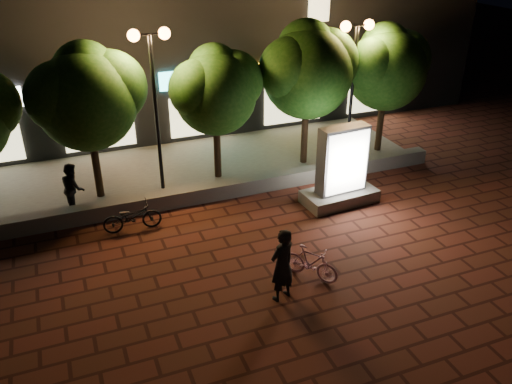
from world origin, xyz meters
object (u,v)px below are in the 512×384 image
ad_kiosk (341,173)px  scooter_pink (311,263)px  tree_mid (216,87)px  street_lamp_right (355,55)px  tree_right (308,67)px  tree_far_right (387,65)px  street_lamp_left (152,70)px  pedestrian (73,188)px  scooter_parked (132,217)px  rider (282,265)px  tree_left (87,94)px

ad_kiosk → scooter_pink: bearing=-129.4°
tree_mid → street_lamp_right: bearing=-3.0°
tree_right → tree_far_right: tree_right is taller
street_lamp_left → pedestrian: bearing=-167.8°
tree_mid → scooter_parked: (-3.41, -2.46, -2.78)m
scooter_pink → rider: 1.22m
tree_left → street_lamp_left: (1.95, -0.26, 0.58)m
tree_mid → tree_right: tree_right is taller
tree_far_right → scooter_parked: bearing=-166.1°
street_lamp_right → pedestrian: size_ratio=3.12×
pedestrian → scooter_parked: bearing=-145.0°
ad_kiosk → rider: bearing=-134.6°
tree_far_right → scooter_parked: 10.63m
tree_mid → tree_right: 3.32m
rider → scooter_parked: rider is taller
tree_right → street_lamp_right: (1.64, -0.26, 0.33)m
scooter_pink → scooter_parked: 5.44m
tree_far_right → scooter_parked: (-9.92, -2.46, -2.93)m
rider → scooter_parked: size_ratio=1.13×
tree_mid → tree_left: bearing=180.0°
tree_right → ad_kiosk: tree_right is taller
scooter_parked → scooter_pink: bearing=-133.7°
tree_left → street_lamp_left: size_ratio=0.94×
tree_right → street_lamp_left: bearing=-177.2°
tree_right → pedestrian: bearing=-173.9°
tree_mid → ad_kiosk: (3.01, -3.14, -2.19)m
tree_left → pedestrian: bearing=-134.6°
tree_right → ad_kiosk: (-0.29, -3.14, -2.54)m
tree_right → tree_left: bearing=-180.0°
tree_mid → tree_right: size_ratio=0.89×
pedestrian → rider: bearing=-152.2°
scooter_pink → ad_kiosk: bearing=13.4°
street_lamp_right → pedestrian: street_lamp_right is taller
tree_left → street_lamp_right: street_lamp_right is taller
pedestrian → street_lamp_right: bearing=-93.5°
scooter_pink → rider: bearing=167.7°
tree_mid → rider: size_ratio=2.39×
tree_left → scooter_parked: tree_left is taller
street_lamp_right → tree_far_right: bearing=9.6°
rider → tree_mid: bearing=-116.1°
tree_mid → street_lamp_left: 2.22m
ad_kiosk → rider: size_ratio=1.35×
tree_right → scooter_pink: tree_right is taller
pedestrian → tree_left: bearing=-51.7°
tree_mid → tree_far_right: tree_far_right is taller
tree_left → tree_right: tree_right is taller
tree_far_right → tree_mid: bearing=-180.0°
ad_kiosk → scooter_parked: size_ratio=1.52×
tree_mid → rider: bearing=-95.5°
street_lamp_left → rider: (1.38, -6.60, -3.08)m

